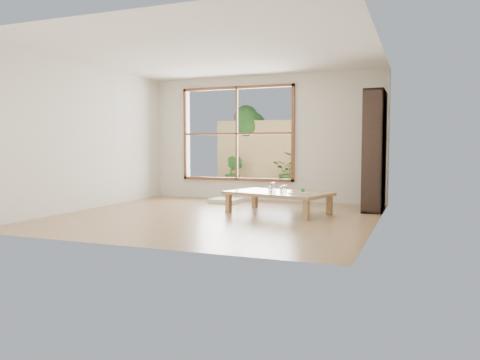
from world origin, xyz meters
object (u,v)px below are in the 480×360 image
Objects in this scene: low_table at (278,194)px; bookshelf at (374,151)px; garden_bench at (234,181)px; food_tray at (299,192)px.

low_table is 1.89m from bookshelf.
garden_bench reaches higher than low_table.
food_tray is (-1.06, -1.14, -0.65)m from bookshelf.
food_tray reaches higher than garden_bench.
food_tray is (0.40, -0.18, 0.07)m from low_table.
bookshelf is 1.69m from food_tray.
low_table is 0.90× the size of bookshelf.
bookshelf reaches higher than low_table.
low_table is 0.44m from food_tray.
garden_bench is at bearing 104.44° from food_tray.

